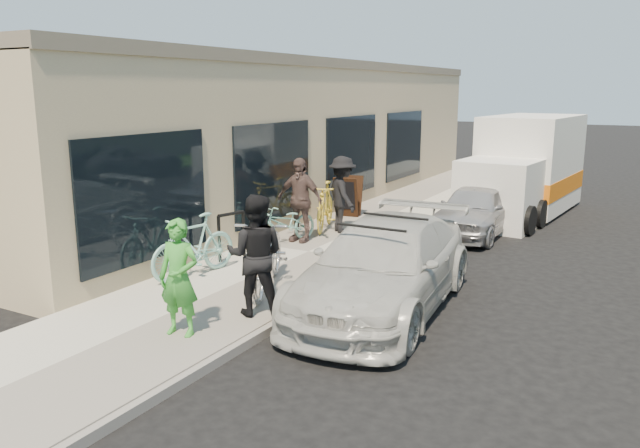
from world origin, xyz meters
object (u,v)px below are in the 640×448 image
at_px(bike_rack, 232,231).
at_px(bystander_a, 342,194).
at_px(sandwich_board, 348,196).
at_px(sedan_silver, 476,210).
at_px(bystander_b, 300,200).
at_px(cruiser_bike_b, 285,223).
at_px(man_standing, 256,255).
at_px(sedan_white, 384,266).
at_px(tandem_bike, 268,253).
at_px(moving_truck, 525,171).
at_px(cruiser_bike_a, 194,246).
at_px(cruiser_bike_c, 325,206).
at_px(woman_rider, 179,278).

bearing_deg(bike_rack, bystander_a, 75.89).
bearing_deg(sandwich_board, bike_rack, -98.02).
distance_m(sedan_silver, bystander_b, 4.38).
bearing_deg(cruiser_bike_b, man_standing, -46.13).
xyz_separation_m(sedan_white, bystander_b, (-3.19, 2.75, 0.37)).
bearing_deg(sedan_white, bike_rack, 162.61).
height_order(sandwich_board, sedan_white, sedan_white).
xyz_separation_m(sedan_white, sedan_silver, (-0.15, 5.86, -0.09)).
relative_size(sedan_white, sedan_silver, 1.38).
distance_m(sedan_white, tandem_bike, 1.96).
distance_m(moving_truck, bystander_a, 5.99).
bearing_deg(cruiser_bike_a, cruiser_bike_c, 97.75).
distance_m(sedan_silver, tandem_bike, 6.50).
bearing_deg(cruiser_bike_b, woman_rider, -56.10).
relative_size(woman_rider, bystander_b, 0.87).
distance_m(moving_truck, cruiser_bike_c, 6.23).
distance_m(sandwich_board, cruiser_bike_c, 1.72).
distance_m(man_standing, cruiser_bike_a, 2.36).
distance_m(tandem_bike, bystander_b, 3.41).
bearing_deg(tandem_bike, sedan_silver, 50.29).
bearing_deg(woman_rider, bystander_b, 94.12).
relative_size(sedan_white, woman_rider, 3.11).
bearing_deg(cruiser_bike_b, bystander_b, 81.87).
height_order(sedan_silver, bystander_b, bystander_b).
relative_size(woman_rider, cruiser_bike_c, 0.86).
relative_size(cruiser_bike_c, bystander_b, 1.01).
bearing_deg(bystander_b, cruiser_bike_c, 93.00).
bearing_deg(bike_rack, cruiser_bike_b, 81.74).
height_order(cruiser_bike_c, bystander_b, bystander_b).
relative_size(bike_rack, bystander_a, 0.53).
relative_size(bike_rack, man_standing, 0.52).
distance_m(sedan_white, sedan_silver, 5.86).
height_order(sedan_silver, cruiser_bike_c, cruiser_bike_c).
bearing_deg(cruiser_bike_b, bystander_a, 87.61).
bearing_deg(bystander_a, sandwich_board, -24.94).
height_order(sandwich_board, bystander_b, bystander_b).
bearing_deg(sedan_white, cruiser_bike_b, 139.52).
bearing_deg(sedan_white, sandwich_board, 116.68).
bearing_deg(moving_truck, cruiser_bike_b, -113.60).
bearing_deg(moving_truck, man_standing, -94.18).
bearing_deg(cruiser_bike_c, bystander_a, -23.44).
bearing_deg(bystander_a, cruiser_bike_c, 37.23).
bearing_deg(sedan_white, bystander_a, 120.14).
bearing_deg(woman_rider, cruiser_bike_b, 96.67).
height_order(woman_rider, cruiser_bike_c, woman_rider).
height_order(cruiser_bike_a, bystander_b, bystander_b).
xyz_separation_m(tandem_bike, cruiser_bike_c, (-1.35, 4.44, -0.06)).
bearing_deg(bystander_a, sedan_silver, -102.21).
height_order(bike_rack, bystander_a, bystander_a).
distance_m(cruiser_bike_a, bystander_a, 4.49).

